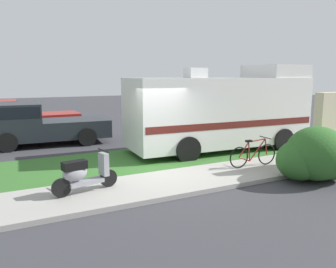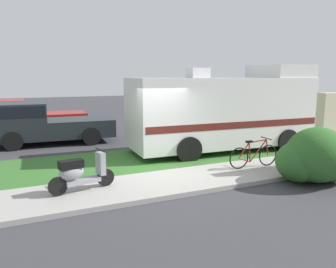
# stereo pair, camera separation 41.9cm
# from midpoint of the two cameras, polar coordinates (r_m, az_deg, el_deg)

# --- Properties ---
(ground_plane) EXTENTS (80.00, 80.00, 0.00)m
(ground_plane) POSITION_cam_midpoint_polar(r_m,az_deg,el_deg) (10.12, -2.63, -6.60)
(ground_plane) COLOR #38383D
(sidewalk) EXTENTS (24.00, 2.00, 0.12)m
(sidewalk) POSITION_cam_midpoint_polar(r_m,az_deg,el_deg) (9.07, 0.52, -8.16)
(sidewalk) COLOR #9E9B93
(sidewalk) RESTS_ON ground
(grass_strip) EXTENTS (24.00, 3.40, 0.08)m
(grass_strip) POSITION_cam_midpoint_polar(r_m,az_deg,el_deg) (11.45, -5.73, -4.49)
(grass_strip) COLOR #336628
(grass_strip) RESTS_ON ground
(motorhome_rv) EXTENTS (7.14, 2.72, 3.31)m
(motorhome_rv) POSITION_cam_midpoint_polar(r_m,az_deg,el_deg) (12.92, 8.29, 4.00)
(motorhome_rv) COLOR silver
(motorhome_rv) RESTS_ON ground
(scooter) EXTENTS (1.64, 0.61, 0.97)m
(scooter) POSITION_cam_midpoint_polar(r_m,az_deg,el_deg) (8.28, -15.75, -6.57)
(scooter) COLOR black
(scooter) RESTS_ON ground
(bicycle) EXTENTS (1.71, 0.52, 0.88)m
(bicycle) POSITION_cam_midpoint_polar(r_m,az_deg,el_deg) (10.53, 13.27, -3.43)
(bicycle) COLOR black
(bicycle) RESTS_ON ground
(pickup_truck_near) EXTENTS (5.13, 2.45, 1.78)m
(pickup_truck_near) POSITION_cam_midpoint_polar(r_m,az_deg,el_deg) (15.04, -22.76, 1.78)
(pickup_truck_near) COLOR #1E2328
(pickup_truck_near) RESTS_ON ground
(pickup_truck_far) EXTENTS (5.44, 2.16, 1.71)m
(pickup_truck_far) POSITION_cam_midpoint_polar(r_m,az_deg,el_deg) (18.36, -26.08, 2.76)
(pickup_truck_far) COLOR maroon
(pickup_truck_far) RESTS_ON ground
(bush_by_porch) EXTENTS (2.10, 1.58, 1.49)m
(bush_by_porch) POSITION_cam_midpoint_polar(r_m,az_deg,el_deg) (9.88, 22.77, -3.56)
(bush_by_porch) COLOR #2D6026
(bush_by_porch) RESTS_ON ground
(bottle_green) EXTENTS (0.07, 0.07, 0.24)m
(bottle_green) POSITION_cam_midpoint_polar(r_m,az_deg,el_deg) (12.43, 24.76, -3.35)
(bottle_green) COLOR #19722D
(bottle_green) RESTS_ON ground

